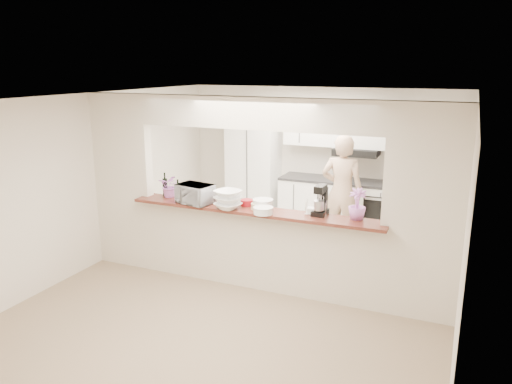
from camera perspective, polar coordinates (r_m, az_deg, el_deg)
The scene contains 19 objects.
floor at distance 6.78m, azimuth -0.13°, elevation -10.74°, with size 6.00×6.00×0.00m, color gray.
tile_overlay at distance 8.12m, azimuth 4.27°, elevation -6.42°, with size 5.00×2.90×0.01m, color beige.
partition at distance 6.30m, azimuth -0.13°, elevation 1.57°, with size 5.00×0.15×2.50m.
bar_counter at distance 6.56m, azimuth -0.14°, elevation -6.19°, with size 3.40×0.38×1.09m.
kitchen_cabinets at distance 8.97m, azimuth 5.73°, elevation 2.02°, with size 3.15×0.62×2.25m.
refrigerator at distance 8.54m, azimuth 19.98°, elevation -0.27°, with size 0.75×0.70×1.70m, color silver.
flower_left at distance 7.00m, azimuth -9.77°, elevation 0.72°, with size 0.29×0.25×0.33m, color #ED7DE3.
wine_bottle_a at distance 6.72m, azimuth -8.89°, elevation -0.17°, with size 0.06×0.06×0.32m.
wine_bottle_b at distance 7.08m, azimuth -10.35°, elevation 0.58°, with size 0.07×0.07×0.33m.
toaster_oven at distance 6.64m, azimuth -7.00°, elevation -0.22°, with size 0.47×0.32×0.26m, color #B7B7BC.
serving_bowls at distance 6.34m, azimuth -3.23°, elevation -0.91°, with size 0.33×0.33×0.24m, color white.
plate_stack_a at distance 6.37m, azimuth 0.80°, elevation -1.37°, with size 0.26×0.26×0.12m.
plate_stack_b at distance 6.15m, azimuth 0.83°, elevation -2.12°, with size 0.25×0.25×0.09m.
red_bowl at distance 6.52m, azimuth -1.06°, elevation -1.21°, with size 0.17×0.17×0.08m, color maroon.
tan_bowl at distance 6.34m, azimuth 0.18°, elevation -1.64°, with size 0.17×0.17×0.08m, color tan.
utensil_caddy at distance 6.15m, azimuth 6.90°, elevation -1.62°, with size 0.29×0.20×0.25m.
stand_mixer at distance 6.14m, azimuth 7.41°, elevation -1.07°, with size 0.17×0.26×0.37m.
flower_right at distance 6.02m, azimuth 11.49°, elevation -1.36°, with size 0.21×0.21×0.37m, color #B870D0.
person at distance 7.99m, azimuth 9.79°, elevation -0.06°, with size 0.67×0.44×1.83m, color tan.
Camera 1 is at (2.45, -5.64, 2.87)m, focal length 35.00 mm.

